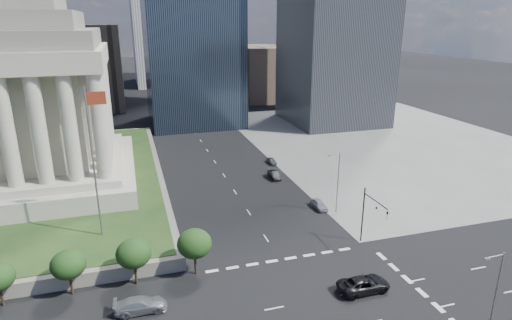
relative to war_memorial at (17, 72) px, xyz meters
name	(u,v)px	position (x,y,z in m)	size (l,w,h in m)	color
ground	(186,119)	(34.00, 52.00, -21.40)	(500.00, 500.00, 0.00)	black
sidewalk_ne	(388,141)	(80.00, 12.00, -21.38)	(68.00, 90.00, 0.03)	slate
war_memorial	(17,72)	(0.00, 0.00, 0.00)	(34.00, 34.00, 39.00)	#A29C88
flagpole	(94,156)	(12.17, -24.00, -8.29)	(2.52, 0.24, 20.00)	slate
midrise_glass	(191,18)	(36.00, 47.00, 8.60)	(26.00, 26.00, 60.00)	black
building_filler_ne	(257,73)	(66.00, 82.00, -11.40)	(20.00, 30.00, 20.00)	brown
building_filler_nw	(86,67)	(4.00, 82.00, -7.40)	(24.00, 30.00, 28.00)	brown
traffic_signal_ne	(371,212)	(46.50, -34.30, -16.15)	(0.30, 5.74, 8.00)	black
street_lamp_south	(494,295)	(47.33, -54.00, -15.74)	(2.13, 0.22, 10.00)	slate
street_lamp_north	(337,179)	(47.33, -23.00, -15.74)	(2.13, 0.22, 10.00)	slate
pickup_truck	(364,284)	(40.81, -42.97, -20.55)	(2.81, 6.10, 1.69)	black
suv_grey	(141,305)	(16.29, -39.35, -20.60)	(5.51, 2.24, 1.60)	slate
parked_sedan_near	(319,204)	(45.50, -20.86, -20.68)	(1.69, 4.20, 1.43)	#A1A4AA
parked_sedan_mid	(274,175)	(43.00, -5.56, -20.66)	(1.56, 4.48, 1.47)	black
parked_sedan_far	(272,161)	(45.50, 3.24, -20.78)	(3.64, 1.46, 1.24)	#525459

